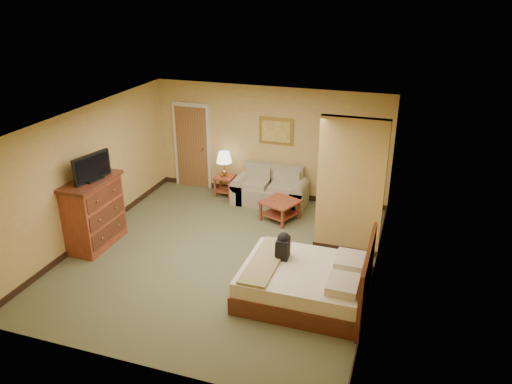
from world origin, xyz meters
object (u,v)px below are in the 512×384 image
at_px(coffee_table, 280,206).
at_px(bed, 309,282).
at_px(dresser, 94,212).
at_px(loveseat, 270,192).

bearing_deg(coffee_table, bed, -65.03).
xyz_separation_m(dresser, bed, (4.29, -0.46, -0.38)).
height_order(dresser, bed, dresser).
bearing_deg(loveseat, coffee_table, -59.72).
bearing_deg(dresser, coffee_table, 34.93).
xyz_separation_m(loveseat, dresser, (-2.63, -2.92, 0.41)).
xyz_separation_m(loveseat, coffee_table, (0.45, -0.77, 0.04)).
bearing_deg(dresser, loveseat, 47.99).
bearing_deg(bed, coffee_table, 114.97).
relative_size(loveseat, dresser, 1.24).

